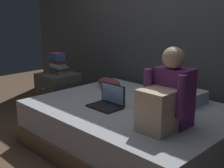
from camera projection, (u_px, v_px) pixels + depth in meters
ground_plane at (96, 152)px, 3.00m from camera, size 8.00×8.00×0.00m
wall_back at (171, 14)px, 3.48m from camera, size 5.60×0.10×2.70m
bed at (131, 128)px, 3.01m from camera, size 2.00×1.50×0.47m
nightstand at (59, 96)px, 3.90m from camera, size 0.44×0.46×0.59m
person_sitting at (167, 98)px, 2.38m from camera, size 0.39×0.44×0.66m
laptop at (108, 101)px, 2.92m from camera, size 0.32×0.23×0.22m
pillow at (176, 95)px, 3.10m from camera, size 0.56×0.36×0.13m
book_stack at (58, 63)px, 3.84m from camera, size 0.22×0.18×0.26m
clothes_pile at (109, 84)px, 3.58m from camera, size 0.37×0.24×0.13m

